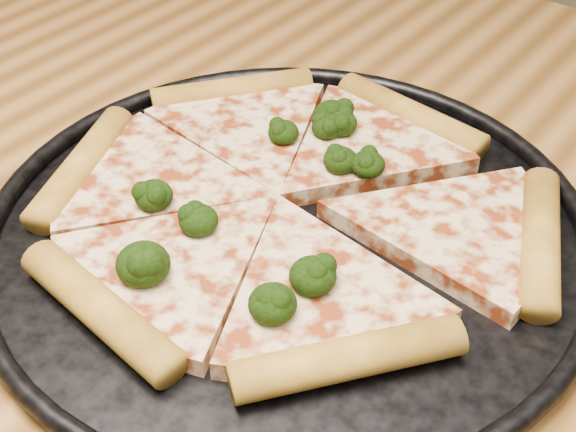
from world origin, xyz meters
The scene contains 4 objects.
dining_table centered at (0.00, 0.00, 0.66)m, with size 1.20×0.90×0.75m.
pizza_pan centered at (-0.06, 0.00, 0.76)m, with size 0.40×0.40×0.02m.
pizza centered at (-0.08, 0.01, 0.77)m, with size 0.36×0.33×0.02m.
broccoli_florets centered at (-0.08, 0.00, 0.78)m, with size 0.15×0.23×0.02m.
Camera 1 is at (0.18, -0.31, 1.09)m, focal length 49.36 mm.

